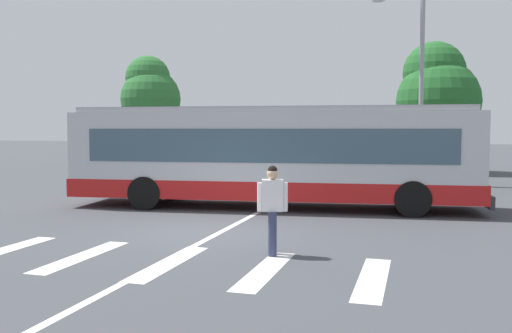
{
  "coord_description": "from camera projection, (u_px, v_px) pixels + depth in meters",
  "views": [
    {
      "loc": [
        4.74,
        -11.89,
        2.41
      ],
      "look_at": [
        0.18,
        3.57,
        1.3
      ],
      "focal_mm": 38.51,
      "sensor_mm": 36.0,
      "label": 1
    }
  ],
  "objects": [
    {
      "name": "ground_plane",
      "position": [
        206.0,
        232.0,
        12.88
      ],
      "size": [
        160.0,
        160.0,
        0.0
      ],
      "primitive_type": "plane",
      "color": "#424449"
    },
    {
      "name": "city_transit_bus",
      "position": [
        271.0,
        156.0,
        16.74
      ],
      "size": [
        12.47,
        3.88,
        3.06
      ],
      "color": "black",
      "rests_on": "ground_plane"
    },
    {
      "name": "pedestrian_crossing_street",
      "position": [
        272.0,
        205.0,
        10.42
      ],
      "size": [
        0.56,
        0.38,
        1.72
      ],
      "color": "#333856",
      "rests_on": "ground_plane"
    },
    {
      "name": "parked_car_red",
      "position": [
        268.0,
        159.0,
        29.5
      ],
      "size": [
        2.11,
        4.61,
        1.35
      ],
      "color": "black",
      "rests_on": "ground_plane"
    },
    {
      "name": "parked_car_blue",
      "position": [
        321.0,
        160.0,
        29.22
      ],
      "size": [
        2.17,
        4.63,
        1.35
      ],
      "color": "black",
      "rests_on": "ground_plane"
    },
    {
      "name": "parked_car_silver",
      "position": [
        367.0,
        161.0,
        27.9
      ],
      "size": [
        2.2,
        4.64,
        1.35
      ],
      "color": "black",
      "rests_on": "ground_plane"
    },
    {
      "name": "twin_arm_street_lamp",
      "position": [
        422.0,
        65.0,
        23.43
      ],
      "size": [
        4.32,
        0.32,
        8.26
      ],
      "color": "#939399",
      "rests_on": "ground_plane"
    },
    {
      "name": "background_tree_left",
      "position": [
        150.0,
        93.0,
        33.37
      ],
      "size": [
        3.62,
        3.62,
        6.85
      ],
      "color": "brown",
      "rests_on": "ground_plane"
    },
    {
      "name": "background_tree_right",
      "position": [
        437.0,
        93.0,
        30.08
      ],
      "size": [
        4.54,
        4.54,
        7.2
      ],
      "color": "brown",
      "rests_on": "ground_plane"
    },
    {
      "name": "crosswalk_painted_stripes",
      "position": [
        169.0,
        263.0,
        9.85
      ],
      "size": [
        7.65,
        2.72,
        0.01
      ],
      "color": "silver",
      "rests_on": "ground_plane"
    },
    {
      "name": "lane_center_line",
      "position": [
        246.0,
        219.0,
        14.69
      ],
      "size": [
        0.16,
        24.0,
        0.01
      ],
      "primitive_type": "cube",
      "color": "silver",
      "rests_on": "ground_plane"
    }
  ]
}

